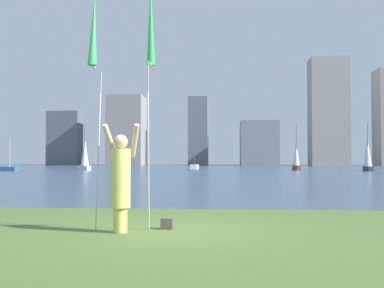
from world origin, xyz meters
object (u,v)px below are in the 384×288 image
sailboat_1 (85,155)px  kite_flag_right (151,30)px  kite_flag_left (94,36)px  person (121,179)px  sailboat_5 (368,154)px  sailboat_0 (296,156)px  sailboat_3 (10,169)px  sailboat_2 (194,167)px  bag (167,224)px

sailboat_1 → kite_flag_right: bearing=-71.1°
kite_flag_left → person: bearing=17.2°
sailboat_5 → kite_flag_left: bearing=-112.2°
kite_flag_right → sailboat_1: sailboat_1 is taller
sailboat_0 → sailboat_5: sailboat_0 is taller
sailboat_3 → sailboat_2: bearing=27.9°
kite_flag_left → kite_flag_right: size_ratio=0.93×
sailboat_0 → sailboat_2: sailboat_0 is taller
sailboat_2 → kite_flag_left: bearing=-88.0°
kite_flag_left → sailboat_3: size_ratio=1.17×
person → kite_flag_right: bearing=24.5°
bag → sailboat_5: (17.02, 44.11, 1.83)m
sailboat_1 → sailboat_3: sailboat_1 is taller
person → sailboat_1: size_ratio=0.35×
person → sailboat_1: sailboat_1 is taller
sailboat_2 → sailboat_5: 21.74m
kite_flag_left → bag: size_ratio=19.44×
sailboat_0 → sailboat_2: (-12.82, 3.94, -1.37)m
kite_flag_left → sailboat_3: 47.70m
person → bag: bearing=12.8°
sailboat_1 → sailboat_2: size_ratio=1.25×
kite_flag_left → sailboat_2: bearing=92.0°
sailboat_0 → sailboat_2: bearing=162.9°
kite_flag_right → sailboat_2: kite_flag_right is taller
person → sailboat_5: bearing=50.7°
sailboat_1 → sailboat_5: bearing=-3.3°
sailboat_0 → sailboat_1: bearing=-174.8°
person → sailboat_3: (-22.55, 42.02, -0.69)m
kite_flag_left → sailboat_1: sailboat_1 is taller
person → kite_flag_right: (0.46, 0.41, 2.75)m
person → kite_flag_left: kite_flag_left is taller
bag → sailboat_0: (9.75, 48.35, 1.62)m
kite_flag_right → sailboat_2: bearing=93.0°
kite_flag_left → sailboat_1: bearing=107.6°
kite_flag_right → bag: 3.61m
bag → sailboat_1: (-16.03, 45.99, 1.71)m
sailboat_0 → sailboat_3: sailboat_0 is taller
person → kite_flag_left: (-0.46, -0.14, 2.51)m
person → sailboat_0: sailboat_0 is taller
person → sailboat_2: bearing=74.9°
sailboat_1 → sailboat_3: size_ratio=1.52×
kite_flag_right → sailboat_3: 47.66m
kite_flag_left → sailboat_2: size_ratio=0.96×
bag → sailboat_0: bearing=78.6°
person → sailboat_5: size_ratio=0.36×
bag → sailboat_0: size_ratio=0.04×
kite_flag_left → sailboat_1: (-14.80, 46.58, -1.65)m
bag → sailboat_2: bearing=93.4°
sailboat_5 → sailboat_2: bearing=157.9°
bag → sailboat_5: 47.32m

